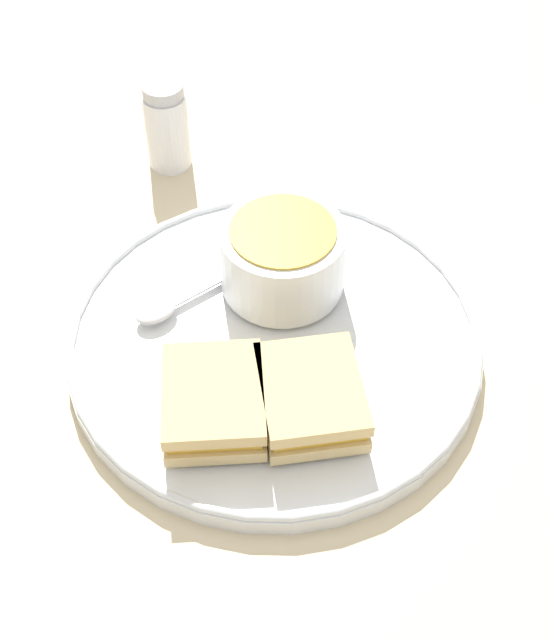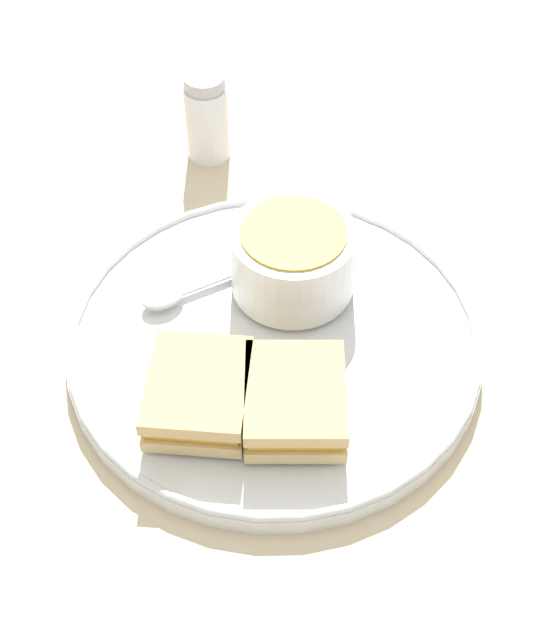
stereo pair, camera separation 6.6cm
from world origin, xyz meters
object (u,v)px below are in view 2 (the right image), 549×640
at_px(sandwich_half_near, 198,393).
at_px(spoon, 175,293).
at_px(soup_bowl, 298,259).
at_px(salt_shaker, 207,117).
at_px(sandwich_half_far, 295,400).

bearing_deg(sandwich_half_near, spoon, 28.91).
xyz_separation_m(soup_bowl, salt_shaker, (0.16, 0.13, -0.01)).
xyz_separation_m(spoon, salt_shaker, (0.20, 0.04, 0.02)).
bearing_deg(spoon, soup_bowl, 158.95).
bearing_deg(salt_shaker, sandwich_half_near, -162.68).
bearing_deg(sandwich_half_near, sandwich_half_far, -79.81).
relative_size(sandwich_half_near, sandwich_half_far, 0.96).
bearing_deg(spoon, salt_shaker, -122.58).
bearing_deg(soup_bowl, spoon, 112.61).
xyz_separation_m(soup_bowl, spoon, (-0.04, 0.09, -0.03)).
height_order(soup_bowl, sandwich_half_far, soup_bowl).
bearing_deg(soup_bowl, sandwich_half_far, -166.05).
relative_size(soup_bowl, salt_shaker, 1.12).
xyz_separation_m(spoon, sandwich_half_near, (-0.09, -0.05, 0.01)).
bearing_deg(sandwich_half_far, salt_shaker, 29.37).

